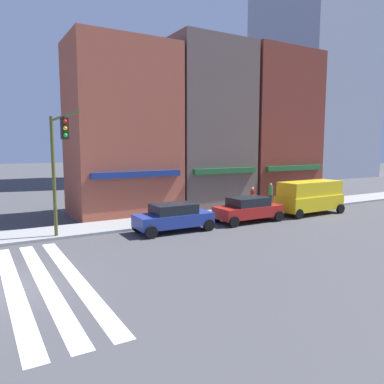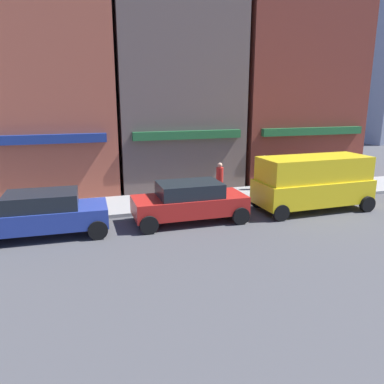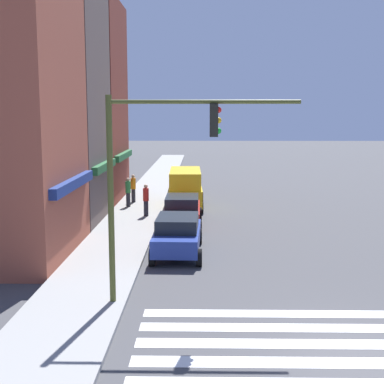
% 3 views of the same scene
% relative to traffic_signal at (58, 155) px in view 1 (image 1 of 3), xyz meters
% --- Properties ---
extents(storefront_row, '(21.28, 5.30, 12.94)m').
position_rel_traffic_signal_xyz_m(storefront_row, '(12.87, 6.42, 1.90)').
color(storefront_row, '#9E4C38').
rests_on(storefront_row, ground_plane).
extents(traffic_signal, '(0.32, 5.60, 6.32)m').
position_rel_traffic_signal_xyz_m(traffic_signal, '(0.00, 0.00, 0.00)').
color(traffic_signal, '#474C1E').
rests_on(traffic_signal, ground_plane).
extents(sedan_blue, '(4.45, 2.02, 1.59)m').
position_rel_traffic_signal_xyz_m(sedan_blue, '(6.05, -0.38, -3.53)').
color(sedan_blue, navy).
rests_on(sedan_blue, ground_plane).
extents(sedan_red, '(4.41, 2.02, 1.59)m').
position_rel_traffic_signal_xyz_m(sedan_red, '(11.43, -0.38, -3.53)').
color(sedan_red, '#B21E19').
rests_on(sedan_red, ground_plane).
extents(van_yellow, '(5.05, 2.22, 2.34)m').
position_rel_traffic_signal_xyz_m(van_yellow, '(17.01, -0.38, -3.09)').
color(van_yellow, yellow).
rests_on(van_yellow, ground_plane).
extents(pedestrian_green_top, '(0.32, 0.32, 1.77)m').
position_rel_traffic_signal_xyz_m(pedestrian_green_top, '(16.46, 3.08, -3.30)').
color(pedestrian_green_top, '#23232D').
rests_on(pedestrian_green_top, sidewalk_left).
extents(pedestrian_orange_vest, '(0.32, 0.32, 1.77)m').
position_rel_traffic_signal_xyz_m(pedestrian_orange_vest, '(18.10, 2.97, -3.30)').
color(pedestrian_orange_vest, '#23232D').
rests_on(pedestrian_orange_vest, sidewalk_left).
extents(pedestrian_red_jacket, '(0.32, 0.32, 1.77)m').
position_rel_traffic_signal_xyz_m(pedestrian_red_jacket, '(13.50, 1.69, -3.30)').
color(pedestrian_red_jacket, '#23232D').
rests_on(pedestrian_red_jacket, sidewalk_left).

